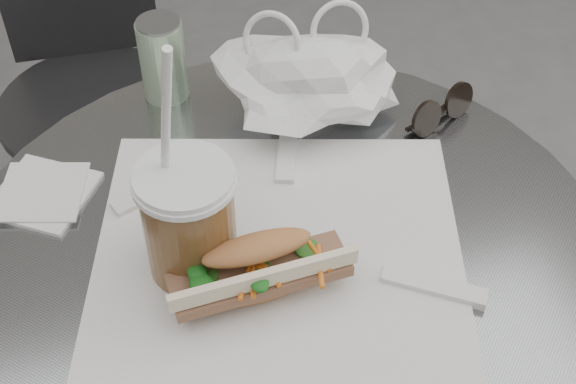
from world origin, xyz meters
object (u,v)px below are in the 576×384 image
object	(u,v)px
banh_mi	(259,269)
drink_can	(163,59)
chair_far	(104,141)
iced_coffee	(189,221)
sunglasses	(441,111)

from	to	relation	value
banh_mi	drink_can	distance (m)	0.37
banh_mi	drink_can	size ratio (longest dim) A/B	2.04
chair_far	drink_can	xyz separation A→B (m)	(0.10, -0.42, 0.48)
chair_far	banh_mi	world-z (taller)	banh_mi
banh_mi	iced_coffee	xyz separation A→B (m)	(-0.06, 0.06, 0.03)
iced_coffee	chair_far	bearing A→B (deg)	95.96
banh_mi	iced_coffee	distance (m)	0.09
chair_far	iced_coffee	bearing A→B (deg)	99.16
chair_far	sunglasses	world-z (taller)	sunglasses
banh_mi	iced_coffee	size ratio (longest dim) A/B	0.77
chair_far	drink_can	size ratio (longest dim) A/B	6.10
sunglasses	iced_coffee	bearing A→B (deg)	179.82
sunglasses	drink_can	distance (m)	0.37
iced_coffee	drink_can	size ratio (longest dim) A/B	2.65
sunglasses	drink_can	bearing A→B (deg)	131.69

